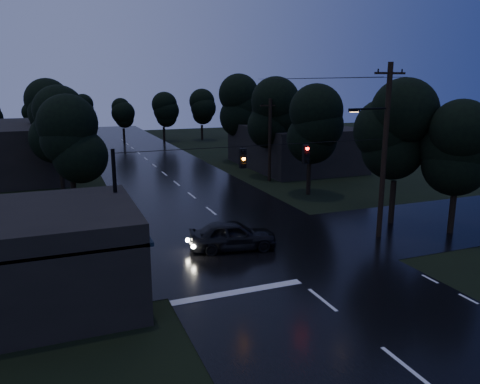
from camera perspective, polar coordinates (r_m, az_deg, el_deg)
ground at (r=16.92m, az=19.36°, el=-19.34°), size 160.00×160.00×0.00m
main_road at (r=42.62m, az=-7.74°, el=1.02°), size 12.00×120.00×0.02m
cross_street at (r=26.12m, az=1.94°, el=-6.72°), size 60.00×9.00×0.02m
building_far_right at (r=50.93m, az=6.58°, el=5.55°), size 10.00×14.00×4.40m
building_far_left at (r=51.07m, az=-26.15°, el=4.65°), size 10.00×16.00×5.00m
utility_pole_main at (r=27.81m, az=17.09°, el=5.10°), size 3.50×0.30×10.00m
utility_pole_far at (r=42.86m, az=3.65°, el=6.44°), size 2.00×0.30×7.50m
anchor_pole_left at (r=22.42m, az=-14.82°, el=-2.50°), size 0.18×0.18×6.00m
span_signals at (r=24.15m, az=4.21°, el=4.46°), size 15.00×0.37×1.12m
tree_corner_near at (r=30.90m, az=18.66°, el=7.12°), size 4.48×4.48×9.44m
tree_corner_far at (r=30.18m, az=25.14°, el=5.00°), size 3.92×3.92×8.26m
tree_left_a at (r=32.72m, az=-20.07°, el=5.99°), size 3.92×3.92×8.26m
tree_left_b at (r=40.64m, az=-21.36°, el=7.67°), size 4.20×4.20×8.85m
tree_left_c at (r=50.59m, az=-22.23°, el=8.94°), size 4.48×4.48×9.44m
tree_right_a at (r=37.71m, az=8.58°, el=8.06°), size 4.20×4.20×8.85m
tree_right_b at (r=45.02m, az=4.12°, el=9.46°), size 4.48×4.48×9.44m
tree_right_c at (r=54.39m, az=0.07°, el=10.53°), size 4.76×4.76×10.03m
car at (r=25.53m, az=-0.88°, el=-5.28°), size 5.02×2.75×1.62m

